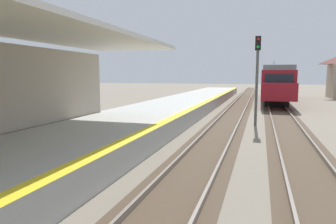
# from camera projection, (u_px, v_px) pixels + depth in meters

# --- Properties ---
(station_platform) EXTENTS (5.00, 80.00, 0.91)m
(station_platform) POSITION_uv_depth(u_px,v_px,m) (110.00, 132.00, 13.30)
(station_platform) COLOR #A8A8A3
(station_platform) RESTS_ON ground
(track_pair_nearest_platform) EXTENTS (2.34, 120.00, 0.16)m
(track_pair_nearest_platform) POSITION_uv_depth(u_px,v_px,m) (221.00, 131.00, 15.85)
(track_pair_nearest_platform) COLOR #4C3D2D
(track_pair_nearest_platform) RESTS_ON ground
(track_pair_middle) EXTENTS (2.34, 120.00, 0.16)m
(track_pair_middle) POSITION_uv_depth(u_px,v_px,m) (290.00, 134.00, 14.86)
(track_pair_middle) COLOR #4C3D2D
(track_pair_middle) RESTS_ON ground
(approaching_train) EXTENTS (2.93, 19.60, 4.76)m
(approaching_train) POSITION_uv_depth(u_px,v_px,m) (275.00, 82.00, 33.81)
(approaching_train) COLOR maroon
(approaching_train) RESTS_ON ground
(rail_signal_post) EXTENTS (0.32, 0.34, 5.20)m
(rail_signal_post) POSITION_uv_depth(u_px,v_px,m) (257.00, 71.00, 17.45)
(rail_signal_post) COLOR #4C4C4C
(rail_signal_post) RESTS_ON ground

